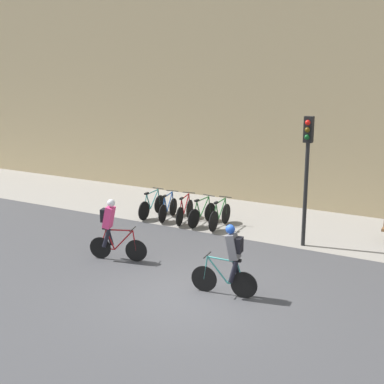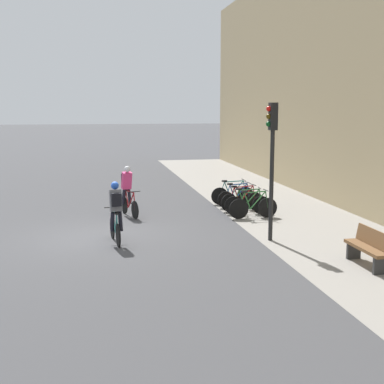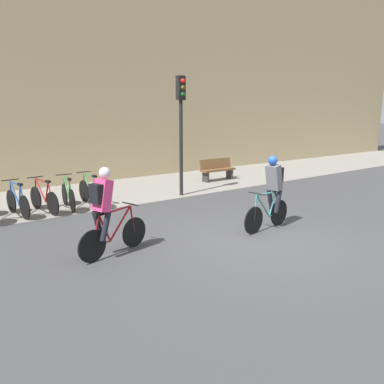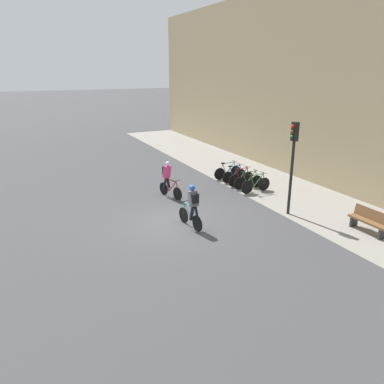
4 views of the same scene
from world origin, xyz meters
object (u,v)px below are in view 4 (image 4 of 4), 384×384
(parked_bike_4, at_px, (256,184))
(parked_bike_3, at_px, (248,181))
(parked_bike_1, at_px, (234,175))
(parked_bike_2, at_px, (241,178))
(cyclist_pink, at_px, (168,178))
(traffic_light_pole, at_px, (293,152))
(bench, at_px, (369,221))
(cyclist_grey, at_px, (193,206))
(parked_bike_0, at_px, (228,172))

(parked_bike_4, bearing_deg, parked_bike_3, 180.00)
(parked_bike_1, xyz_separation_m, parked_bike_2, (0.68, -0.00, 0.01))
(cyclist_pink, height_order, traffic_light_pole, traffic_light_pole)
(traffic_light_pole, relative_size, bench, 2.43)
(parked_bike_1, height_order, traffic_light_pole, traffic_light_pole)
(cyclist_pink, distance_m, parked_bike_4, 4.43)
(parked_bike_4, bearing_deg, cyclist_grey, -61.19)
(parked_bike_0, relative_size, parked_bike_2, 1.02)
(parked_bike_4, relative_size, traffic_light_pole, 0.44)
(cyclist_grey, relative_size, parked_bike_0, 1.03)
(parked_bike_3, height_order, traffic_light_pole, traffic_light_pole)
(parked_bike_3, bearing_deg, parked_bike_0, -179.99)
(parked_bike_0, height_order, parked_bike_2, parked_bike_0)
(parked_bike_1, bearing_deg, parked_bike_4, -0.01)
(parked_bike_1, relative_size, traffic_light_pole, 0.41)
(cyclist_pink, height_order, parked_bike_2, cyclist_pink)
(cyclist_grey, distance_m, parked_bike_3, 5.86)
(parked_bike_0, relative_size, parked_bike_1, 1.08)
(bench, bearing_deg, traffic_light_pole, -152.01)
(parked_bike_2, bearing_deg, parked_bike_1, 179.94)
(parked_bike_3, xyz_separation_m, traffic_light_pole, (3.71, -0.43, 2.30))
(parked_bike_2, relative_size, parked_bike_4, 0.97)
(cyclist_grey, xyz_separation_m, bench, (3.23, 5.87, -0.48))
(parked_bike_0, relative_size, parked_bike_3, 1.04)
(traffic_light_pole, bearing_deg, bench, 27.99)
(parked_bike_1, bearing_deg, cyclist_pink, -80.09)
(parked_bike_1, height_order, parked_bike_2, parked_bike_2)
(cyclist_grey, distance_m, parked_bike_4, 5.50)
(parked_bike_3, bearing_deg, parked_bike_4, -0.00)
(parked_bike_2, bearing_deg, parked_bike_4, 0.02)
(parked_bike_0, xyz_separation_m, parked_bike_4, (2.73, 0.00, 0.01))
(cyclist_pink, xyz_separation_m, parked_bike_3, (0.63, 4.20, -0.55))
(cyclist_grey, distance_m, parked_bike_0, 7.22)
(cyclist_pink, xyz_separation_m, parked_bike_1, (-0.73, 4.20, -0.55))
(traffic_light_pole, bearing_deg, parked_bike_4, 171.85)
(cyclist_grey, relative_size, traffic_light_pole, 0.45)
(parked_bike_2, relative_size, parked_bike_3, 1.02)
(parked_bike_3, bearing_deg, parked_bike_1, 179.99)
(parked_bike_2, xyz_separation_m, bench, (7.23, 1.08, 0.07))
(parked_bike_2, height_order, bench, parked_bike_2)
(parked_bike_1, relative_size, parked_bike_3, 0.97)
(parked_bike_1, xyz_separation_m, traffic_light_pole, (5.07, -0.43, 2.30))
(parked_bike_1, xyz_separation_m, bench, (7.91, 1.08, 0.08))
(cyclist_pink, relative_size, parked_bike_1, 1.10)
(cyclist_grey, height_order, parked_bike_4, cyclist_grey)
(cyclist_grey, xyz_separation_m, parked_bike_2, (-4.00, 4.79, -0.55))
(parked_bike_2, xyz_separation_m, parked_bike_3, (0.68, 0.00, -0.00))
(cyclist_grey, height_order, parked_bike_1, cyclist_grey)
(cyclist_grey, bearing_deg, parked_bike_0, 138.25)
(parked_bike_0, height_order, parked_bike_4, parked_bike_4)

